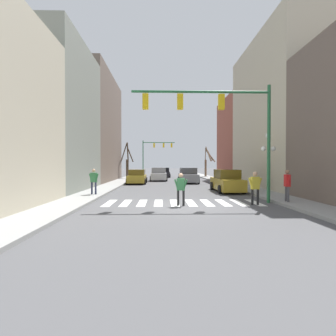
{
  "coord_description": "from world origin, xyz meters",
  "views": [
    {
      "loc": [
        -1.18,
        -13.17,
        2.16
      ],
      "look_at": [
        -0.19,
        26.57,
        1.56
      ],
      "focal_mm": 28.0,
      "sensor_mm": 36.0,
      "label": 1
    }
  ],
  "objects_px": {
    "car_parked_right_mid": "(227,181)",
    "pedestrian_waiting_at_curb": "(94,179)",
    "pedestrian_on_left_sidewalk": "(255,185)",
    "pedestrian_crossing_street": "(287,183)",
    "street_lamp_right_corner": "(268,151)",
    "car_driving_toward_lane": "(159,175)",
    "car_parked_left_mid": "(164,173)",
    "pedestrian_on_right_sidewalk": "(181,186)",
    "street_tree_right_far": "(127,163)",
    "traffic_signal_far": "(154,150)",
    "car_driving_away_lane": "(188,176)",
    "car_parked_right_far": "(137,177)",
    "street_tree_left_near": "(207,161)",
    "traffic_signal_near": "(218,115)"
  },
  "relations": [
    {
      "from": "car_parked_right_mid",
      "to": "pedestrian_waiting_at_curb",
      "type": "relative_size",
      "value": 2.83
    },
    {
      "from": "pedestrian_on_left_sidewalk",
      "to": "pedestrian_crossing_street",
      "type": "relative_size",
      "value": 1.03
    },
    {
      "from": "street_lamp_right_corner",
      "to": "car_driving_toward_lane",
      "type": "height_order",
      "value": "street_lamp_right_corner"
    },
    {
      "from": "car_parked_left_mid",
      "to": "pedestrian_crossing_street",
      "type": "xyz_separation_m",
      "value": [
        6.38,
        -29.26,
        0.42
      ]
    },
    {
      "from": "street_lamp_right_corner",
      "to": "car_parked_left_mid",
      "type": "bearing_deg",
      "value": 103.86
    },
    {
      "from": "pedestrian_on_right_sidewalk",
      "to": "street_tree_right_far",
      "type": "distance_m",
      "value": 25.11
    },
    {
      "from": "traffic_signal_far",
      "to": "car_driving_away_lane",
      "type": "height_order",
      "value": "traffic_signal_far"
    },
    {
      "from": "pedestrian_crossing_street",
      "to": "street_tree_right_far",
      "type": "height_order",
      "value": "street_tree_right_far"
    },
    {
      "from": "car_parked_right_far",
      "to": "street_tree_left_near",
      "type": "relative_size",
      "value": 0.84
    },
    {
      "from": "traffic_signal_far",
      "to": "pedestrian_on_right_sidewalk",
      "type": "relative_size",
      "value": 4.01
    },
    {
      "from": "traffic_signal_far",
      "to": "car_parked_right_far",
      "type": "height_order",
      "value": "traffic_signal_far"
    },
    {
      "from": "traffic_signal_near",
      "to": "pedestrian_crossing_street",
      "type": "distance_m",
      "value": 5.19
    },
    {
      "from": "traffic_signal_near",
      "to": "car_parked_right_mid",
      "type": "distance_m",
      "value": 7.46
    },
    {
      "from": "pedestrian_waiting_at_curb",
      "to": "street_lamp_right_corner",
      "type": "bearing_deg",
      "value": -166.51
    },
    {
      "from": "pedestrian_on_right_sidewalk",
      "to": "street_tree_right_far",
      "type": "height_order",
      "value": "street_tree_right_far"
    },
    {
      "from": "car_parked_right_mid",
      "to": "pedestrian_waiting_at_curb",
      "type": "xyz_separation_m",
      "value": [
        -9.61,
        -2.8,
        0.35
      ]
    },
    {
      "from": "street_lamp_right_corner",
      "to": "street_tree_right_far",
      "type": "bearing_deg",
      "value": 119.05
    },
    {
      "from": "car_parked_right_far",
      "to": "car_parked_right_mid",
      "type": "bearing_deg",
      "value": -137.5
    },
    {
      "from": "traffic_signal_near",
      "to": "pedestrian_crossing_street",
      "type": "height_order",
      "value": "traffic_signal_near"
    },
    {
      "from": "car_parked_right_mid",
      "to": "pedestrian_crossing_street",
      "type": "xyz_separation_m",
      "value": [
        1.61,
        -6.53,
        0.36
      ]
    },
    {
      "from": "street_lamp_right_corner",
      "to": "street_tree_left_near",
      "type": "bearing_deg",
      "value": 88.53
    },
    {
      "from": "car_parked_left_mid",
      "to": "car_driving_toward_lane",
      "type": "bearing_deg",
      "value": -4.45
    },
    {
      "from": "pedestrian_waiting_at_curb",
      "to": "street_tree_left_near",
      "type": "bearing_deg",
      "value": -97.49
    },
    {
      "from": "car_parked_right_mid",
      "to": "pedestrian_on_left_sidewalk",
      "type": "bearing_deg",
      "value": 178.58
    },
    {
      "from": "traffic_signal_far",
      "to": "car_parked_right_far",
      "type": "xyz_separation_m",
      "value": [
        -1.3,
        -22.11,
        -4.24
      ]
    },
    {
      "from": "traffic_signal_near",
      "to": "traffic_signal_far",
      "type": "bearing_deg",
      "value": 97.05
    },
    {
      "from": "street_tree_left_near",
      "to": "pedestrian_waiting_at_curb",
      "type": "bearing_deg",
      "value": -115.38
    },
    {
      "from": "car_parked_left_mid",
      "to": "traffic_signal_near",
      "type": "bearing_deg",
      "value": 5.6
    },
    {
      "from": "street_lamp_right_corner",
      "to": "car_parked_right_far",
      "type": "bearing_deg",
      "value": 128.06
    },
    {
      "from": "car_driving_toward_lane",
      "to": "pedestrian_waiting_at_curb",
      "type": "height_order",
      "value": "pedestrian_waiting_at_curb"
    },
    {
      "from": "car_parked_right_far",
      "to": "car_parked_left_mid",
      "type": "xyz_separation_m",
      "value": [
        3.01,
        14.24,
        0.0
      ]
    },
    {
      "from": "car_parked_right_mid",
      "to": "pedestrian_crossing_street",
      "type": "height_order",
      "value": "pedestrian_crossing_street"
    },
    {
      "from": "traffic_signal_far",
      "to": "car_parked_left_mid",
      "type": "bearing_deg",
      "value": -77.75
    },
    {
      "from": "traffic_signal_near",
      "to": "car_parked_right_far",
      "type": "bearing_deg",
      "value": 111.98
    },
    {
      "from": "street_tree_right_far",
      "to": "pedestrian_on_right_sidewalk",
      "type": "bearing_deg",
      "value": -76.29
    },
    {
      "from": "street_lamp_right_corner",
      "to": "car_parked_right_mid",
      "type": "distance_m",
      "value": 4.62
    },
    {
      "from": "car_parked_right_far",
      "to": "pedestrian_crossing_street",
      "type": "relative_size",
      "value": 2.43
    },
    {
      "from": "traffic_signal_near",
      "to": "car_parked_left_mid",
      "type": "xyz_separation_m",
      "value": [
        -2.81,
        28.66,
        -4.14
      ]
    },
    {
      "from": "pedestrian_on_left_sidewalk",
      "to": "car_parked_right_mid",
      "type": "bearing_deg",
      "value": 84.56
    },
    {
      "from": "traffic_signal_far",
      "to": "car_parked_left_mid",
      "type": "xyz_separation_m",
      "value": [
        1.71,
        -7.87,
        -4.24
      ]
    },
    {
      "from": "traffic_signal_near",
      "to": "car_parked_right_mid",
      "type": "xyz_separation_m",
      "value": [
        1.96,
        5.93,
        -4.08
      ]
    },
    {
      "from": "car_driving_toward_lane",
      "to": "pedestrian_on_left_sidewalk",
      "type": "height_order",
      "value": "pedestrian_on_left_sidewalk"
    },
    {
      "from": "car_parked_right_mid",
      "to": "street_tree_left_near",
      "type": "height_order",
      "value": "street_tree_left_near"
    },
    {
      "from": "street_lamp_right_corner",
      "to": "street_tree_right_far",
      "type": "relative_size",
      "value": 0.78
    },
    {
      "from": "traffic_signal_near",
      "to": "car_parked_left_mid",
      "type": "height_order",
      "value": "traffic_signal_near"
    },
    {
      "from": "traffic_signal_far",
      "to": "pedestrian_on_right_sidewalk",
      "type": "bearing_deg",
      "value": -86.36
    },
    {
      "from": "street_lamp_right_corner",
      "to": "car_parked_right_far",
      "type": "distance_m",
      "value": 15.62
    },
    {
      "from": "street_tree_left_near",
      "to": "street_lamp_right_corner",
      "type": "bearing_deg",
      "value": -91.47
    },
    {
      "from": "traffic_signal_far",
      "to": "car_parked_right_far",
      "type": "bearing_deg",
      "value": -93.38
    },
    {
      "from": "street_lamp_right_corner",
      "to": "traffic_signal_far",
      "type": "bearing_deg",
      "value": 103.49
    }
  ]
}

